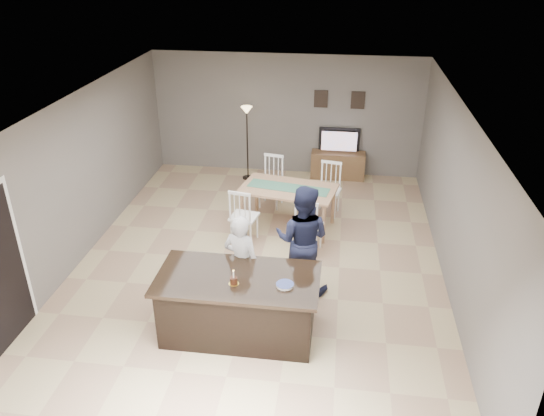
# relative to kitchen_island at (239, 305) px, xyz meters

# --- Properties ---
(floor) EXTENTS (8.00, 8.00, 0.00)m
(floor) POSITION_rel_kitchen_island_xyz_m (0.00, 1.80, -0.45)
(floor) COLOR tan
(floor) RESTS_ON ground
(room_shell) EXTENTS (8.00, 8.00, 8.00)m
(room_shell) POSITION_rel_kitchen_island_xyz_m (0.00, 1.80, 1.22)
(room_shell) COLOR slate
(room_shell) RESTS_ON floor
(kitchen_island) EXTENTS (2.15, 1.10, 0.90)m
(kitchen_island) POSITION_rel_kitchen_island_xyz_m (0.00, 0.00, 0.00)
(kitchen_island) COLOR black
(kitchen_island) RESTS_ON floor
(tv_console) EXTENTS (1.20, 0.40, 0.60)m
(tv_console) POSITION_rel_kitchen_island_xyz_m (1.20, 5.57, -0.15)
(tv_console) COLOR brown
(tv_console) RESTS_ON floor
(television) EXTENTS (0.91, 0.12, 0.53)m
(television) POSITION_rel_kitchen_island_xyz_m (1.20, 5.64, 0.41)
(television) COLOR black
(television) RESTS_ON tv_console
(tv_screen_glow) EXTENTS (0.78, 0.00, 0.78)m
(tv_screen_glow) POSITION_rel_kitchen_island_xyz_m (1.20, 5.56, 0.42)
(tv_screen_glow) COLOR orange
(tv_screen_glow) RESTS_ON tv_console
(picture_frames) EXTENTS (1.10, 0.02, 0.38)m
(picture_frames) POSITION_rel_kitchen_island_xyz_m (1.15, 5.78, 1.30)
(picture_frames) COLOR black
(picture_frames) RESTS_ON room_shell
(woman) EXTENTS (0.64, 0.52, 1.51)m
(woman) POSITION_rel_kitchen_island_xyz_m (-0.05, 0.55, 0.30)
(woman) COLOR silver
(woman) RESTS_ON floor
(man) EXTENTS (0.93, 0.78, 1.73)m
(man) POSITION_rel_kitchen_island_xyz_m (0.75, 1.15, 0.41)
(man) COLOR #181C36
(man) RESTS_ON floor
(birthday_cake) EXTENTS (0.13, 0.13, 0.21)m
(birthday_cake) POSITION_rel_kitchen_island_xyz_m (-0.02, -0.15, 0.49)
(birthday_cake) COLOR gold
(birthday_cake) RESTS_ON kitchen_island
(plate_stack) EXTENTS (0.23, 0.23, 0.04)m
(plate_stack) POSITION_rel_kitchen_island_xyz_m (0.64, -0.12, 0.46)
(plate_stack) COLOR white
(plate_stack) RESTS_ON kitchen_island
(dining_table) EXTENTS (1.95, 2.19, 1.04)m
(dining_table) POSITION_rel_kitchen_island_xyz_m (0.33, 3.10, 0.21)
(dining_table) COLOR tan
(dining_table) RESTS_ON floor
(floor_lamp) EXTENTS (0.25, 0.25, 1.66)m
(floor_lamp) POSITION_rel_kitchen_island_xyz_m (-0.81, 5.25, 0.84)
(floor_lamp) COLOR black
(floor_lamp) RESTS_ON floor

